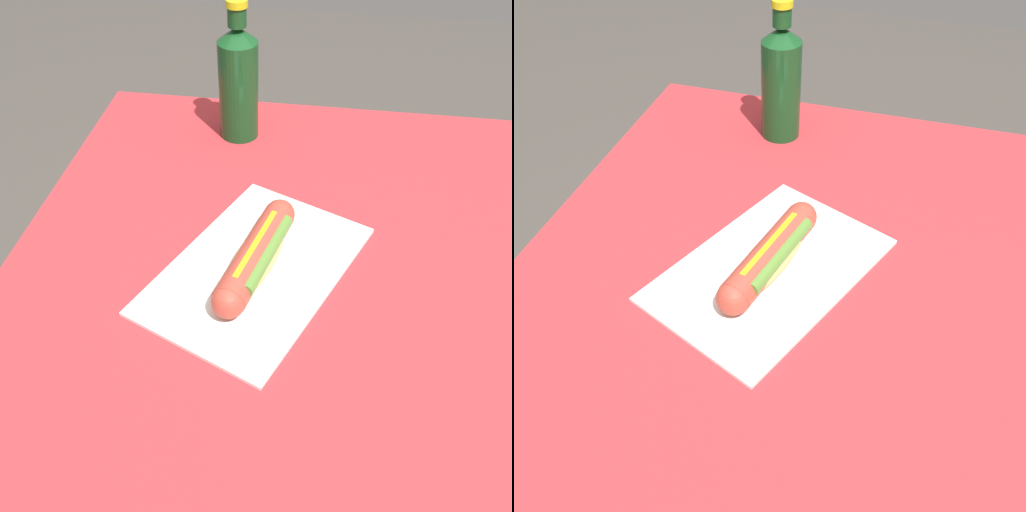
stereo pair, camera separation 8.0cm
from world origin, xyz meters
TOP-DOWN VIEW (x-y plane):
  - ground_plane at (0.00, 0.00)m, footprint 6.00×6.00m
  - dining_table at (0.00, 0.00)m, footprint 1.04×0.83m
  - paper_wrapper at (-0.03, -0.05)m, footprint 0.40×0.34m
  - hot_dog at (-0.03, -0.04)m, footprint 0.23×0.10m
  - soda_bottle at (-0.39, -0.13)m, footprint 0.07×0.07m

SIDE VIEW (x-z plane):
  - ground_plane at x=0.00m, z-range 0.00..0.00m
  - dining_table at x=0.00m, z-range 0.23..0.97m
  - paper_wrapper at x=-0.03m, z-range 0.75..0.75m
  - hot_dog at x=-0.03m, z-range 0.75..0.80m
  - soda_bottle at x=-0.39m, z-range 0.73..0.98m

